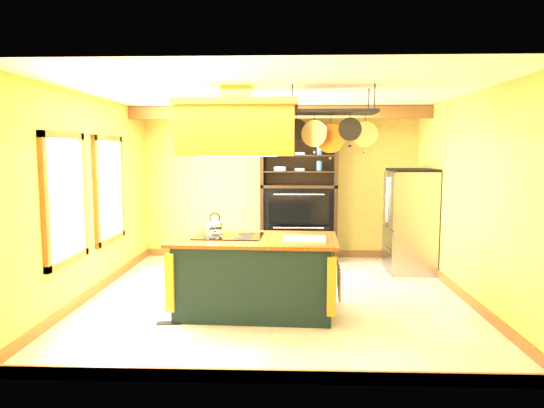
# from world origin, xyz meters

# --- Properties ---
(floor) EXTENTS (5.00, 5.00, 0.00)m
(floor) POSITION_xyz_m (0.00, 0.00, 0.00)
(floor) COLOR beige
(floor) RESTS_ON ground
(ceiling) EXTENTS (5.00, 5.00, 0.00)m
(ceiling) POSITION_xyz_m (0.00, 0.00, 2.70)
(ceiling) COLOR white
(ceiling) RESTS_ON wall_back
(wall_back) EXTENTS (5.00, 0.02, 2.70)m
(wall_back) POSITION_xyz_m (0.00, 2.50, 1.35)
(wall_back) COLOR gold
(wall_back) RESTS_ON floor
(wall_front) EXTENTS (5.00, 0.02, 2.70)m
(wall_front) POSITION_xyz_m (0.00, -2.50, 1.35)
(wall_front) COLOR gold
(wall_front) RESTS_ON floor
(wall_left) EXTENTS (0.02, 5.00, 2.70)m
(wall_left) POSITION_xyz_m (-2.50, 0.00, 1.35)
(wall_left) COLOR gold
(wall_left) RESTS_ON floor
(wall_right) EXTENTS (0.02, 5.00, 2.70)m
(wall_right) POSITION_xyz_m (2.50, 0.00, 1.35)
(wall_right) COLOR gold
(wall_right) RESTS_ON floor
(ceiling_beam) EXTENTS (5.00, 0.15, 0.20)m
(ceiling_beam) POSITION_xyz_m (0.00, 1.70, 2.59)
(ceiling_beam) COLOR brown
(ceiling_beam) RESTS_ON ceiling
(window_near) EXTENTS (0.06, 1.06, 1.56)m
(window_near) POSITION_xyz_m (-2.47, -0.80, 1.40)
(window_near) COLOR brown
(window_near) RESTS_ON wall_left
(window_far) EXTENTS (0.06, 1.06, 1.56)m
(window_far) POSITION_xyz_m (-2.47, 0.60, 1.40)
(window_far) COLOR brown
(window_far) RESTS_ON wall_left
(kitchen_island) EXTENTS (2.01, 1.18, 1.11)m
(kitchen_island) POSITION_xyz_m (-0.24, -0.67, 0.47)
(kitchen_island) COLOR #13232C
(kitchen_island) RESTS_ON floor
(range_hood) EXTENTS (1.41, 0.80, 0.80)m
(range_hood) POSITION_xyz_m (-0.44, -0.67, 2.24)
(range_hood) COLOR gold
(range_hood) RESTS_ON ceiling
(pot_rack) EXTENTS (1.10, 0.51, 0.77)m
(pot_rack) POSITION_xyz_m (0.67, -0.66, 2.30)
(pot_rack) COLOR black
(pot_rack) RESTS_ON ceiling
(refrigerator) EXTENTS (0.71, 0.84, 1.63)m
(refrigerator) POSITION_xyz_m (2.13, 1.45, 0.79)
(refrigerator) COLOR #9A9BA2
(refrigerator) RESTS_ON floor
(hutch) EXTENTS (1.34, 0.61, 2.37)m
(hutch) POSITION_xyz_m (0.34, 2.24, 0.91)
(hutch) COLOR black
(hutch) RESTS_ON floor
(floor_register) EXTENTS (0.29, 0.15, 0.01)m
(floor_register) POSITION_xyz_m (-1.19, -1.10, 0.01)
(floor_register) COLOR black
(floor_register) RESTS_ON floor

